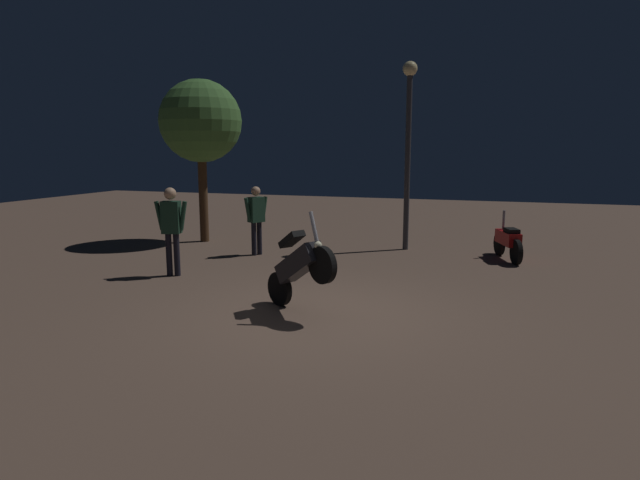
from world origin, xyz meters
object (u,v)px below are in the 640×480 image
(person_rider_beside, at_px, (171,223))
(person_bystander_far, at_px, (256,214))
(motorcycle_black_foreground, at_px, (300,267))
(motorcycle_red_parked_left, at_px, (508,241))
(streetlamp_near, at_px, (408,131))

(person_rider_beside, height_order, person_bystander_far, person_rider_beside)
(person_rider_beside, bearing_deg, motorcycle_black_foreground, -129.61)
(motorcycle_red_parked_left, bearing_deg, motorcycle_black_foreground, 130.76)
(motorcycle_black_foreground, xyz_separation_m, motorcycle_red_parked_left, (3.14, 5.37, -0.31))
(person_bystander_far, relative_size, streetlamp_near, 0.36)
(person_rider_beside, bearing_deg, streetlamp_near, -56.89)
(motorcycle_black_foreground, relative_size, person_bystander_far, 0.98)
(person_rider_beside, xyz_separation_m, streetlamp_near, (3.99, 4.37, 1.90))
(motorcycle_red_parked_left, relative_size, person_rider_beside, 0.90)
(motorcycle_red_parked_left, relative_size, streetlamp_near, 0.35)
(motorcycle_black_foreground, xyz_separation_m, person_rider_beside, (-3.31, 1.55, 0.33))
(motorcycle_red_parked_left, bearing_deg, person_bystander_far, 83.88)
(motorcycle_red_parked_left, bearing_deg, streetlamp_near, 58.41)
(motorcycle_red_parked_left, xyz_separation_m, streetlamp_near, (-2.46, 0.55, 2.54))
(person_rider_beside, bearing_deg, person_bystander_far, -29.77)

